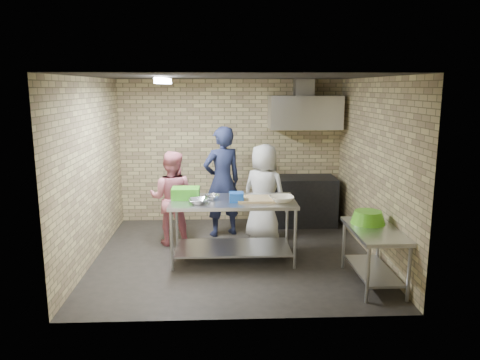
# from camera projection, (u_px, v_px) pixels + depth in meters

# --- Properties ---
(floor) EXTENTS (4.20, 4.20, 0.00)m
(floor) POSITION_uv_depth(u_px,v_px,m) (234.00, 256.00, 7.15)
(floor) COLOR black
(floor) RESTS_ON ground
(ceiling) EXTENTS (4.20, 4.20, 0.00)m
(ceiling) POSITION_uv_depth(u_px,v_px,m) (234.00, 77.00, 6.61)
(ceiling) COLOR black
(ceiling) RESTS_ON ground
(back_wall) EXTENTS (4.20, 0.06, 2.70)m
(back_wall) POSITION_uv_depth(u_px,v_px,m) (231.00, 151.00, 8.84)
(back_wall) COLOR tan
(back_wall) RESTS_ON ground
(front_wall) EXTENTS (4.20, 0.06, 2.70)m
(front_wall) POSITION_uv_depth(u_px,v_px,m) (240.00, 202.00, 4.92)
(front_wall) COLOR tan
(front_wall) RESTS_ON ground
(left_wall) EXTENTS (0.06, 4.00, 2.70)m
(left_wall) POSITION_uv_depth(u_px,v_px,m) (91.00, 171.00, 6.79)
(left_wall) COLOR tan
(left_wall) RESTS_ON ground
(right_wall) EXTENTS (0.06, 4.00, 2.70)m
(right_wall) POSITION_uv_depth(u_px,v_px,m) (373.00, 168.00, 6.97)
(right_wall) COLOR tan
(right_wall) RESTS_ON ground
(prep_table) EXTENTS (1.84, 0.92, 0.92)m
(prep_table) POSITION_uv_depth(u_px,v_px,m) (233.00, 230.00, 6.91)
(prep_table) COLOR #B3B4BA
(prep_table) RESTS_ON floor
(side_counter) EXTENTS (0.60, 1.20, 0.75)m
(side_counter) POSITION_uv_depth(u_px,v_px,m) (374.00, 256.00, 6.07)
(side_counter) COLOR silver
(side_counter) RESTS_ON floor
(stove) EXTENTS (1.20, 0.70, 0.90)m
(stove) POSITION_uv_depth(u_px,v_px,m) (303.00, 201.00, 8.73)
(stove) COLOR black
(stove) RESTS_ON floor
(range_hood) EXTENTS (1.30, 0.60, 0.60)m
(range_hood) POSITION_uv_depth(u_px,v_px,m) (305.00, 112.00, 8.45)
(range_hood) COLOR silver
(range_hood) RESTS_ON back_wall
(hood_duct) EXTENTS (0.35, 0.30, 0.30)m
(hood_duct) POSITION_uv_depth(u_px,v_px,m) (304.00, 87.00, 8.51)
(hood_duct) COLOR #A5A8AD
(hood_duct) RESTS_ON back_wall
(wall_shelf) EXTENTS (0.80, 0.20, 0.04)m
(wall_shelf) POSITION_uv_depth(u_px,v_px,m) (319.00, 121.00, 8.69)
(wall_shelf) COLOR #3F2B19
(wall_shelf) RESTS_ON back_wall
(fluorescent_fixture) EXTENTS (0.10, 1.25, 0.08)m
(fluorescent_fixture) POSITION_uv_depth(u_px,v_px,m) (163.00, 81.00, 6.58)
(fluorescent_fixture) COLOR white
(fluorescent_fixture) RESTS_ON ceiling
(green_crate) EXTENTS (0.41, 0.31, 0.16)m
(green_crate) POSITION_uv_depth(u_px,v_px,m) (186.00, 193.00, 6.90)
(green_crate) COLOR green
(green_crate) RESTS_ON prep_table
(blue_tub) EXTENTS (0.20, 0.20, 0.13)m
(blue_tub) POSITION_uv_depth(u_px,v_px,m) (236.00, 197.00, 6.71)
(blue_tub) COLOR #164AA9
(blue_tub) RESTS_ON prep_table
(cutting_board) EXTENTS (0.56, 0.43, 0.03)m
(cutting_board) POSITION_uv_depth(u_px,v_px,m) (257.00, 199.00, 6.82)
(cutting_board) COLOR tan
(cutting_board) RESTS_ON prep_table
(mixing_bowl_a) EXTENTS (0.32, 0.32, 0.07)m
(mixing_bowl_a) POSITION_uv_depth(u_px,v_px,m) (198.00, 201.00, 6.60)
(mixing_bowl_a) COLOR silver
(mixing_bowl_a) RESTS_ON prep_table
(mixing_bowl_b) EXTENTS (0.24, 0.24, 0.07)m
(mixing_bowl_b) POSITION_uv_depth(u_px,v_px,m) (212.00, 197.00, 6.85)
(mixing_bowl_b) COLOR silver
(mixing_bowl_b) RESTS_ON prep_table
(ceramic_bowl) EXTENTS (0.39, 0.39, 0.09)m
(ceramic_bowl) POSITION_uv_depth(u_px,v_px,m) (281.00, 199.00, 6.70)
(ceramic_bowl) COLOR beige
(ceramic_bowl) RESTS_ON prep_table
(green_basin) EXTENTS (0.46, 0.46, 0.17)m
(green_basin) POSITION_uv_depth(u_px,v_px,m) (368.00, 217.00, 6.23)
(green_basin) COLOR #59C626
(green_basin) RESTS_ON side_counter
(bottle_red) EXTENTS (0.07, 0.07, 0.18)m
(bottle_red) POSITION_uv_depth(u_px,v_px,m) (305.00, 116.00, 8.66)
(bottle_red) COLOR #B22619
(bottle_red) RESTS_ON wall_shelf
(bottle_green) EXTENTS (0.06, 0.06, 0.15)m
(bottle_green) POSITION_uv_depth(u_px,v_px,m) (327.00, 116.00, 8.68)
(bottle_green) COLOR green
(bottle_green) RESTS_ON wall_shelf
(man_navy) EXTENTS (0.82, 0.70, 1.91)m
(man_navy) POSITION_uv_depth(u_px,v_px,m) (222.00, 182.00, 7.98)
(man_navy) COLOR #151936
(man_navy) RESTS_ON floor
(woman_pink) EXTENTS (0.84, 0.71, 1.55)m
(woman_pink) POSITION_uv_depth(u_px,v_px,m) (172.00, 198.00, 7.55)
(woman_pink) COLOR #CC6C7B
(woman_pink) RESTS_ON floor
(woman_white) EXTENTS (0.95, 0.88, 1.63)m
(woman_white) POSITION_uv_depth(u_px,v_px,m) (264.00, 192.00, 7.77)
(woman_white) COLOR silver
(woman_white) RESTS_ON floor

